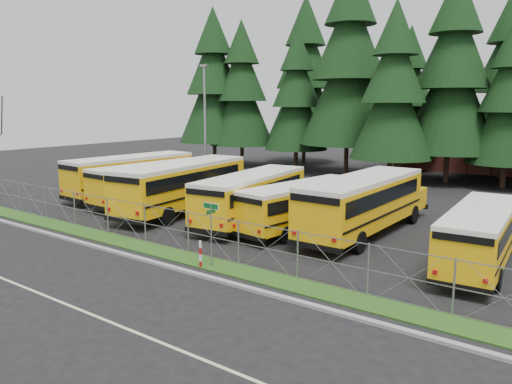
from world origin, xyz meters
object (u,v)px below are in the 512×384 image
bus_2 (187,187)px  street_sign (211,221)px  bus_6 (366,205)px  bus_east (481,237)px  light_standard (205,121)px  bus_0 (136,176)px  bus_1 (157,184)px  bus_5 (305,206)px  bus_4 (255,198)px  striped_bollard (200,254)px

bus_2 → street_sign: bearing=-47.3°
bus_6 → bus_east: bus_6 is taller
bus_6 → light_standard: size_ratio=1.19×
bus_6 → street_sign: bearing=-108.1°
bus_6 → bus_2: bearing=-172.0°
bus_0 → light_standard: 8.32m
bus_1 → street_sign: size_ratio=3.84×
bus_2 → bus_5: 8.58m
bus_5 → light_standard: light_standard is taller
bus_1 → bus_4: (8.85, -0.38, 0.04)m
bus_2 → bus_0: bearing=159.8°
bus_2 → bus_5: bus_2 is taller
light_standard → striped_bollard: bearing=-48.6°
street_sign → striped_bollard: street_sign is taller
bus_5 → striped_bollard: bus_5 is taller
bus_5 → striped_bollard: 8.38m
bus_2 → bus_4: bus_2 is taller
bus_1 → bus_2: 3.75m
bus_east → light_standard: (-24.34, 9.38, 4.20)m
bus_1 → bus_2: size_ratio=0.87×
bus_east → light_standard: light_standard is taller
bus_2 → street_sign: size_ratio=4.41×
bus_4 → bus_5: bearing=-4.7°
bus_east → striped_bollard: (-9.54, -7.39, -0.70)m
bus_2 → bus_4: size_ratio=1.11×
bus_1 → bus_0: bearing=167.4°
bus_6 → light_standard: bearing=157.9°
bus_0 → street_sign: size_ratio=4.19×
striped_bollard → bus_4: bearing=111.2°
bus_4 → bus_east: size_ratio=1.12×
bus_0 → bus_east: size_ratio=1.19×
bus_0 → bus_4: size_ratio=1.06×
street_sign → light_standard: (-15.12, 16.41, 3.47)m
bus_2 → bus_5: bearing=-3.0°
bus_1 → bus_2: (3.66, -0.77, 0.21)m
light_standard → bus_1: bearing=-71.3°
bus_east → light_standard: size_ratio=0.98×
bus_5 → bus_6: bearing=26.9°
bus_0 → bus_east: bus_0 is taller
bus_0 → bus_5: (15.53, -1.13, -0.23)m
bus_east → striped_bollard: size_ratio=8.25×
striped_bollard → bus_0: bearing=148.3°
street_sign → bus_0: bearing=149.8°
bus_2 → striped_bollard: (8.36, -7.79, -1.02)m
bus_5 → bus_east: bus_5 is taller
bus_5 → bus_4: bearing=-169.7°
bus_4 → bus_east: (12.70, -0.80, -0.16)m
bus_east → bus_5: bearing=170.2°
bus_5 → bus_east: (9.34, -0.96, -0.02)m
bus_5 → striped_bollard: bearing=-83.9°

